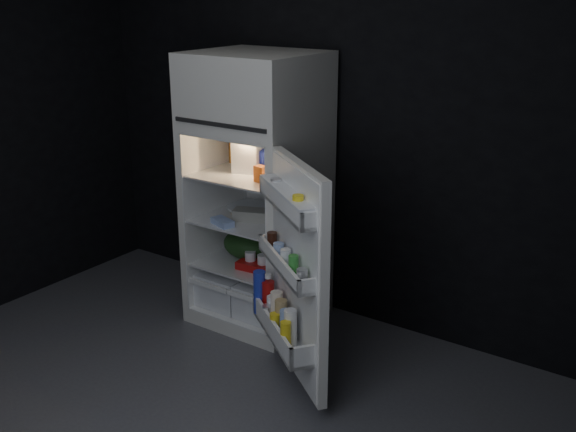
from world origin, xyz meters
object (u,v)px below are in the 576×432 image
Objects in this scene: milk_jug at (248,153)px; egg_carton at (258,215)px; yogurt_tray at (258,266)px; fridge_door at (293,276)px; refrigerator at (259,182)px.

milk_jug is 0.40m from egg_carton.
yogurt_tray is (0.17, -0.13, -0.69)m from milk_jug.
fridge_door reaches higher than yogurt_tray.
milk_jug is 0.92× the size of yogurt_tray.
fridge_door is at bearing -41.68° from refrigerator.
milk_jug is at bearing 136.61° from yogurt_tray.
fridge_door is (0.67, -0.60, -0.27)m from refrigerator.
refrigerator is 7.42× the size of milk_jug.
egg_carton is 1.20× the size of yogurt_tray.
milk_jug is 0.73m from yogurt_tray.
refrigerator is at bearing 138.32° from fridge_door.
egg_carton reaches higher than yogurt_tray.
refrigerator reaches higher than yogurt_tray.
refrigerator reaches higher than milk_jug.
milk_jug is 0.76× the size of egg_carton.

